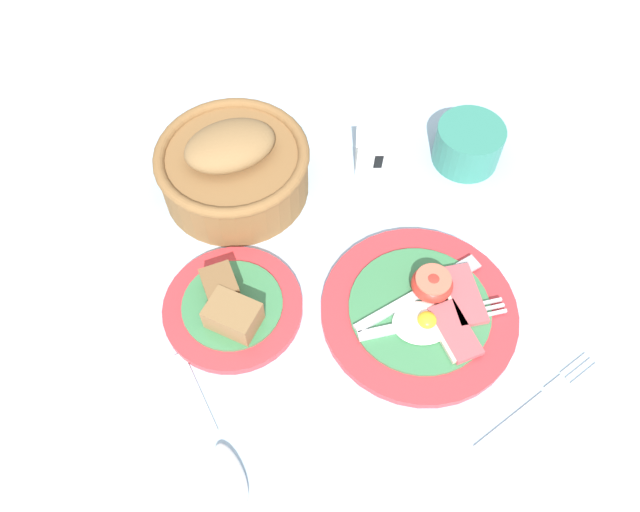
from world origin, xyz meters
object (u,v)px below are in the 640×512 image
bread_plate (232,306)px  number_card (378,156)px  teaspoon_by_saucer (221,450)px  fork_on_cloth (535,404)px  sugar_cup (468,143)px  breakfast_plate (422,309)px  bread_basket (233,166)px

bread_plate → number_card: number_card is taller
teaspoon_by_saucer → fork_on_cloth: bearing=70.5°
sugar_cup → breakfast_plate: bearing=-114.4°
bread_plate → sugar_cup: (0.34, 0.22, 0.02)m
bread_plate → number_card: 0.29m
sugar_cup → bread_basket: (-0.33, -0.02, 0.01)m
number_card → fork_on_cloth: bearing=-64.7°
breakfast_plate → fork_on_cloth: breakfast_plate is taller
breakfast_plate → teaspoon_by_saucer: breakfast_plate is taller
breakfast_plate → sugar_cup: bearing=65.6°
teaspoon_by_saucer → breakfast_plate: bearing=98.0°
bread_basket → number_card: bread_basket is taller
breakfast_plate → fork_on_cloth: bearing=-50.3°
number_card → fork_on_cloth: number_card is taller
number_card → teaspoon_by_saucer: (-0.23, -0.38, -0.03)m
sugar_cup → number_card: size_ratio=1.30×
sugar_cup → number_card: (-0.13, -0.01, 0.00)m
sugar_cup → bread_basket: bread_basket is taller
bread_plate → bread_basket: bearing=86.7°
breakfast_plate → number_card: (-0.02, 0.23, 0.03)m
bread_plate → sugar_cup: size_ratio=1.81×
bread_plate → number_card: (0.21, 0.20, 0.02)m
fork_on_cloth → teaspoon_by_saucer: bearing=152.8°
bread_basket → number_card: 0.20m
breakfast_plate → number_card: bearing=95.7°
sugar_cup → bread_basket: size_ratio=0.46×
sugar_cup → teaspoon_by_saucer: 0.53m
bread_basket → sugar_cup: bearing=3.6°
bread_plate → fork_on_cloth: 0.38m
bread_plate → fork_on_cloth: size_ratio=1.03×
number_card → bread_plate: bearing=-130.7°
bread_plate → fork_on_cloth: bread_plate is taller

